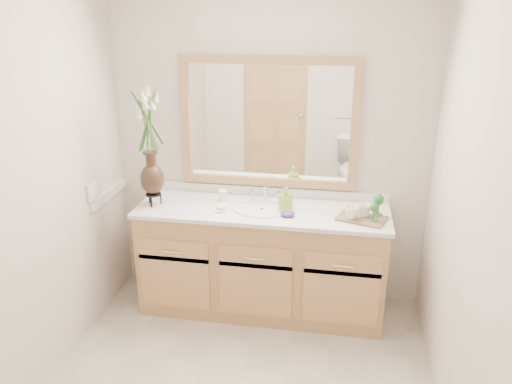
% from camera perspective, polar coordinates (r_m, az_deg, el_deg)
% --- Properties ---
extents(wall_back, '(2.40, 0.02, 2.40)m').
position_cam_1_polar(wall_back, '(3.78, 1.43, 4.90)').
color(wall_back, beige).
rests_on(wall_back, floor).
extents(wall_left, '(0.02, 2.60, 2.40)m').
position_cam_1_polar(wall_left, '(3.06, -25.43, -0.98)').
color(wall_left, beige).
rests_on(wall_left, floor).
extents(wall_right, '(0.02, 2.60, 2.40)m').
position_cam_1_polar(wall_right, '(2.60, 23.91, -4.34)').
color(wall_right, beige).
rests_on(wall_right, floor).
extents(vanity, '(1.80, 0.55, 0.80)m').
position_cam_1_polar(vanity, '(3.82, 0.68, -7.90)').
color(vanity, '#B07F55').
rests_on(vanity, floor).
extents(counter, '(1.84, 0.57, 0.03)m').
position_cam_1_polar(counter, '(3.64, 0.71, -2.14)').
color(counter, white).
rests_on(counter, vanity).
extents(sink, '(0.38, 0.34, 0.23)m').
position_cam_1_polar(sink, '(3.64, 0.66, -2.81)').
color(sink, white).
rests_on(sink, counter).
extents(mirror, '(1.32, 0.04, 0.97)m').
position_cam_1_polar(mirror, '(3.71, 1.41, 7.86)').
color(mirror, white).
rests_on(mirror, wall_back).
extents(switch_plate, '(0.02, 0.12, 0.12)m').
position_cam_1_polar(switch_plate, '(3.73, -18.24, 0.06)').
color(switch_plate, white).
rests_on(switch_plate, wall_left).
extents(flower_vase, '(0.21, 0.21, 0.84)m').
position_cam_1_polar(flower_vase, '(3.62, -12.19, 7.03)').
color(flower_vase, black).
rests_on(flower_vase, counter).
extents(tumbler, '(0.06, 0.06, 0.08)m').
position_cam_1_polar(tumbler, '(3.78, -3.81, -0.40)').
color(tumbler, white).
rests_on(tumbler, counter).
extents(soap_dish, '(0.10, 0.10, 0.03)m').
position_cam_1_polar(soap_dish, '(3.60, -3.96, -2.01)').
color(soap_dish, white).
rests_on(soap_dish, counter).
extents(soap_bottle, '(0.09, 0.09, 0.15)m').
position_cam_1_polar(soap_bottle, '(3.60, 3.44, -0.90)').
color(soap_bottle, '#7FC52E').
rests_on(soap_bottle, counter).
extents(purple_dish, '(0.12, 0.11, 0.04)m').
position_cam_1_polar(purple_dish, '(3.51, 3.63, -2.50)').
color(purple_dish, '#522878').
rests_on(purple_dish, counter).
extents(tray, '(0.37, 0.30, 0.02)m').
position_cam_1_polar(tray, '(3.53, 11.97, -2.97)').
color(tray, brown).
rests_on(tray, counter).
extents(mug_left, '(0.10, 0.10, 0.09)m').
position_cam_1_polar(mug_left, '(3.47, 10.79, -2.31)').
color(mug_left, white).
rests_on(mug_left, tray).
extents(mug_right, '(0.12, 0.12, 0.09)m').
position_cam_1_polar(mug_right, '(3.53, 12.26, -2.00)').
color(mug_right, white).
rests_on(mug_right, tray).
extents(goblet_front, '(0.06, 0.06, 0.13)m').
position_cam_1_polar(goblet_front, '(3.46, 13.38, -1.87)').
color(goblet_front, '#257127').
rests_on(goblet_front, tray).
extents(goblet_back, '(0.07, 0.07, 0.16)m').
position_cam_1_polar(goblet_back, '(3.55, 13.86, -0.97)').
color(goblet_back, '#257127').
rests_on(goblet_back, tray).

